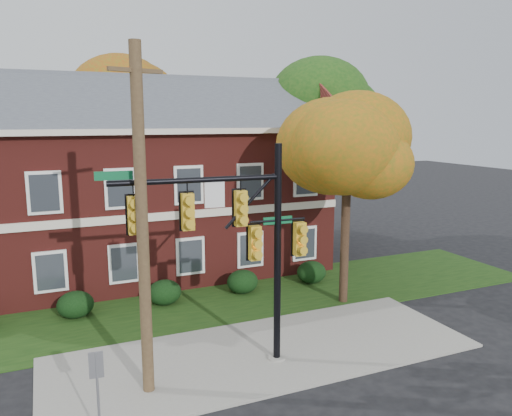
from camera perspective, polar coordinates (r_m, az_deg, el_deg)
name	(u,v)px	position (r m, az deg, el deg)	size (l,w,h in m)	color
ground	(278,367)	(16.34, 2.53, -17.71)	(120.00, 120.00, 0.00)	black
sidewalk	(265,352)	(17.12, 1.01, -16.17)	(14.00, 5.00, 0.08)	gray
grass_strip	(216,303)	(21.41, -4.63, -10.72)	(30.00, 6.00, 0.04)	#193811
apartment_building	(137,173)	(25.44, -13.44, 3.89)	(18.80, 8.80, 9.74)	maroon
hedge_left	(75,305)	(20.93, -19.94, -10.34)	(1.40, 1.26, 1.05)	black
hedge_center	(164,292)	(21.36, -10.42, -9.46)	(1.40, 1.26, 1.05)	black
hedge_right	(242,282)	(22.34, -1.55, -8.41)	(1.40, 1.26, 1.05)	black
hedge_far_right	(311,272)	(23.80, 6.35, -7.30)	(1.40, 1.26, 1.05)	black
tree_near_right	(355,143)	(20.46, 11.21, 7.25)	(4.50, 4.25, 8.58)	black
tree_right_rear	(326,111)	(30.18, 8.04, 10.97)	(6.30, 5.95, 10.62)	black
tree_far_rear	(133,100)	(33.28, -13.83, 11.93)	(6.84, 6.46, 11.52)	black
traffic_signal	(239,233)	(14.77, -1.95, -2.91)	(6.20, 0.64, 6.92)	gray
utility_pole	(142,224)	(13.62, -12.88, -1.84)	(1.46, 0.51, 9.59)	#483421
sign_post	(97,381)	(12.92, -17.70, -18.37)	(0.34, 0.07, 2.31)	slate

